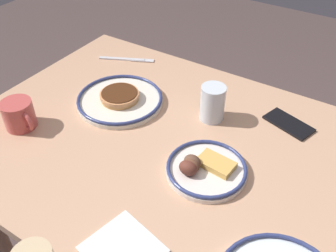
# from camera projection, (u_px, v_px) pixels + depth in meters

# --- Properties ---
(dining_table) EXTENTS (1.30, 0.88, 0.73)m
(dining_table) POSITION_uv_depth(u_px,v_px,m) (181.00, 173.00, 1.10)
(dining_table) COLOR tan
(dining_table) RESTS_ON ground_plane
(plate_near_main) EXTENTS (0.28, 0.28, 0.04)m
(plate_near_main) POSITION_uv_depth(u_px,v_px,m) (120.00, 99.00, 1.20)
(plate_near_main) COLOR silver
(plate_near_main) RESTS_ON dining_table
(plate_center_pancakes) EXTENTS (0.21, 0.21, 0.05)m
(plate_center_pancakes) POSITION_uv_depth(u_px,v_px,m) (205.00, 168.00, 0.96)
(plate_center_pancakes) COLOR silver
(plate_center_pancakes) RESTS_ON dining_table
(coffee_mug) EXTENTS (0.12, 0.09, 0.09)m
(coffee_mug) POSITION_uv_depth(u_px,v_px,m) (19.00, 114.00, 1.09)
(coffee_mug) COLOR #BF4C47
(coffee_mug) RESTS_ON dining_table
(drinking_glass) EXTENTS (0.08, 0.08, 0.11)m
(drinking_glass) POSITION_uv_depth(u_px,v_px,m) (212.00, 105.00, 1.12)
(drinking_glass) COLOR silver
(drinking_glass) RESTS_ON dining_table
(cell_phone) EXTENTS (0.16, 0.11, 0.01)m
(cell_phone) POSITION_uv_depth(u_px,v_px,m) (289.00, 124.00, 1.12)
(cell_phone) COLOR black
(cell_phone) RESTS_ON dining_table
(paper_napkin) EXTENTS (0.18, 0.17, 0.00)m
(paper_napkin) POSITION_uv_depth(u_px,v_px,m) (123.00, 249.00, 0.80)
(paper_napkin) COLOR white
(paper_napkin) RESTS_ON dining_table
(butter_knife) EXTENTS (0.20, 0.11, 0.01)m
(butter_knife) POSITION_uv_depth(u_px,v_px,m) (126.00, 59.00, 1.43)
(butter_knife) COLOR silver
(butter_knife) RESTS_ON dining_table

